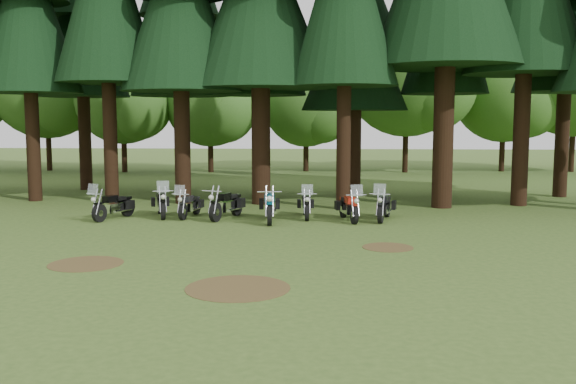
# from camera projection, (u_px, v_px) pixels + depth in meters

# --- Properties ---
(ground) EXTENTS (120.00, 120.00, 0.00)m
(ground) POSITION_uv_depth(u_px,v_px,m) (222.00, 249.00, 17.34)
(ground) COLOR #3A5620
(ground) RESTS_ON ground
(pine_back_4) EXTENTS (4.94, 4.94, 13.78)m
(pine_back_4) POSITION_uv_depth(u_px,v_px,m) (355.00, 15.00, 29.29)
(pine_back_4) COLOR black
(pine_back_4) RESTS_ON ground
(decid_1) EXTENTS (7.91, 7.69, 9.88)m
(decid_1) POSITION_uv_depth(u_px,v_px,m) (50.00, 85.00, 43.24)
(decid_1) COLOR black
(decid_1) RESTS_ON ground
(decid_2) EXTENTS (6.72, 6.53, 8.40)m
(decid_2) POSITION_uv_depth(u_px,v_px,m) (126.00, 97.00, 42.01)
(decid_2) COLOR black
(decid_2) RESTS_ON ground
(decid_3) EXTENTS (6.12, 5.95, 7.65)m
(decid_3) POSITION_uv_depth(u_px,v_px,m) (214.00, 104.00, 42.05)
(decid_3) COLOR black
(decid_3) RESTS_ON ground
(decid_4) EXTENTS (5.93, 5.76, 7.41)m
(decid_4) POSITION_uv_depth(u_px,v_px,m) (310.00, 106.00, 42.85)
(decid_4) COLOR black
(decid_4) RESTS_ON ground
(decid_5) EXTENTS (8.45, 8.21, 10.56)m
(decid_5) POSITION_uv_depth(u_px,v_px,m) (413.00, 77.00, 41.61)
(decid_5) COLOR black
(decid_5) RESTS_ON ground
(decid_6) EXTENTS (7.06, 6.86, 8.82)m
(decid_6) POSITION_uv_depth(u_px,v_px,m) (510.00, 94.00, 42.59)
(decid_6) COLOR black
(decid_6) RESTS_ON ground
(dirt_patch_0) EXTENTS (1.80, 1.80, 0.01)m
(dirt_patch_0) POSITION_uv_depth(u_px,v_px,m) (86.00, 264.00, 15.54)
(dirt_patch_0) COLOR #4C3D1E
(dirt_patch_0) RESTS_ON ground
(dirt_patch_1) EXTENTS (1.40, 1.40, 0.01)m
(dirt_patch_1) POSITION_uv_depth(u_px,v_px,m) (388.00, 247.00, 17.55)
(dirt_patch_1) COLOR #4C3D1E
(dirt_patch_1) RESTS_ON ground
(dirt_patch_2) EXTENTS (2.20, 2.20, 0.01)m
(dirt_patch_2) POSITION_uv_depth(u_px,v_px,m) (238.00, 288.00, 13.31)
(dirt_patch_2) COLOR #4C3D1E
(dirt_patch_2) RESTS_ON ground
(motorcycle_0) EXTENTS (1.04, 2.07, 1.34)m
(motorcycle_0) POSITION_uv_depth(u_px,v_px,m) (113.00, 207.00, 22.48)
(motorcycle_0) COLOR black
(motorcycle_0) RESTS_ON ground
(motorcycle_1) EXTENTS (0.97, 2.19, 1.40)m
(motorcycle_1) POSITION_uv_depth(u_px,v_px,m) (161.00, 204.00, 23.03)
(motorcycle_1) COLOR black
(motorcycle_1) RESTS_ON ground
(motorcycle_2) EXTENTS (0.54, 2.00, 1.26)m
(motorcycle_2) POSITION_uv_depth(u_px,v_px,m) (190.00, 206.00, 22.94)
(motorcycle_2) COLOR black
(motorcycle_2) RESTS_ON ground
(motorcycle_3) EXTENTS (0.87, 2.21, 0.93)m
(motorcycle_3) POSITION_uv_depth(u_px,v_px,m) (226.00, 205.00, 22.61)
(motorcycle_3) COLOR black
(motorcycle_3) RESTS_ON ground
(motorcycle_4) EXTENTS (0.43, 2.42, 0.99)m
(motorcycle_4) POSITION_uv_depth(u_px,v_px,m) (270.00, 207.00, 21.96)
(motorcycle_4) COLOR black
(motorcycle_4) RESTS_ON ground
(motorcycle_5) EXTENTS (0.44, 2.07, 1.30)m
(motorcycle_5) POSITION_uv_depth(u_px,v_px,m) (306.00, 206.00, 22.79)
(motorcycle_5) COLOR black
(motorcycle_5) RESTS_ON ground
(motorcycle_6) EXTENTS (0.75, 2.16, 1.36)m
(motorcycle_6) POSITION_uv_depth(u_px,v_px,m) (349.00, 208.00, 22.12)
(motorcycle_6) COLOR black
(motorcycle_6) RESTS_ON ground
(motorcycle_7) EXTENTS (0.77, 2.18, 1.38)m
(motorcycle_7) POSITION_uv_depth(u_px,v_px,m) (384.00, 207.00, 22.26)
(motorcycle_7) COLOR black
(motorcycle_7) RESTS_ON ground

